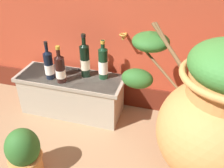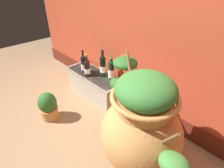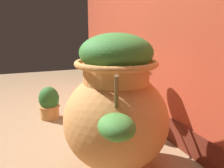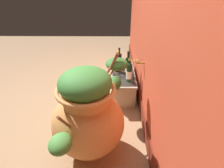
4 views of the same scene
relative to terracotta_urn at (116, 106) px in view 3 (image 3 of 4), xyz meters
name	(u,v)px [view 3 (image 3 of 4)]	position (x,y,z in m)	size (l,w,h in m)	color
ground_plane	(34,150)	(-0.46, -0.52, -0.45)	(7.00, 7.00, 0.00)	#9E7A56
terracotta_urn	(116,106)	(0.00, 0.00, 0.00)	(1.09, 0.72, 0.91)	#D68E4C
stone_ledge	(109,95)	(-1.06, 0.36, -0.26)	(0.87, 0.32, 0.34)	#B2A893
wine_bottle_left	(118,71)	(-0.95, 0.42, 0.04)	(0.08, 0.08, 0.35)	black
wine_bottle_middle	(101,70)	(-1.21, 0.31, 0.01)	(0.07, 0.07, 0.31)	black
wine_bottle_right	(102,72)	(-1.10, 0.28, 0.01)	(0.08, 0.08, 0.30)	black
wine_bottle_back	(124,75)	(-0.80, 0.43, 0.03)	(0.07, 0.07, 0.32)	black
potted_shrub	(49,103)	(-1.09, -0.31, -0.28)	(0.22, 0.22, 0.35)	#D68E4C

